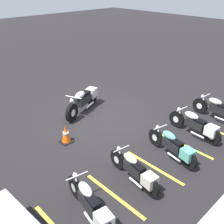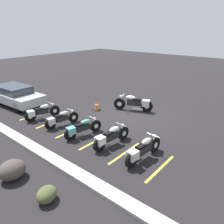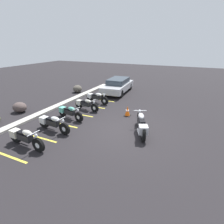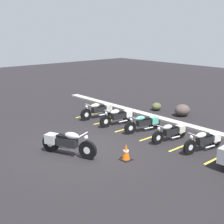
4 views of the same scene
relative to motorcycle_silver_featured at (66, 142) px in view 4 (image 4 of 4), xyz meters
The scene contains 17 objects.
ground 0.95m from the motorcycle_silver_featured, 90.26° to the left, with size 60.00×60.00×0.00m, color black.
motorcycle_silver_featured is the anchor object (origin of this frame).
parked_bike_0 5.41m from the motorcycle_silver_featured, 127.21° to the left, with size 0.61×2.16×0.85m.
parked_bike_1 4.56m from the motorcycle_silver_featured, 110.62° to the left, with size 0.60×2.11×0.83m.
parked_bike_2 4.44m from the motorcycle_silver_featured, 89.72° to the left, with size 0.71×2.00×0.80m.
parked_bike_3 4.70m from the motorcycle_silver_featured, 68.75° to the left, with size 0.61×1.96×0.77m.
parked_bike_4 5.58m from the motorcycle_silver_featured, 53.28° to the left, with size 0.70×2.03×0.80m.
concrete_curb 6.58m from the motorcycle_silver_featured, 90.03° to the left, with size 18.00×0.50×0.12m, color #A8A399.
landscape_rock_1 8.10m from the motorcycle_silver_featured, 93.21° to the left, with size 0.93×0.81×0.67m, color #4C3F3C.
landscape_rock_2 8.28m from the motorcycle_silver_featured, 105.85° to the left, with size 0.67×0.57×0.46m, color #4D5330.
traffic_cone 2.39m from the motorcycle_silver_featured, 36.64° to the left, with size 0.40×0.40×0.64m.
stall_line_0 5.99m from the motorcycle_silver_featured, 133.39° to the left, with size 0.10×2.10×0.00m, color gold.
stall_line_1 5.02m from the motorcycle_silver_featured, 119.54° to the left, with size 0.10×2.10×0.00m, color gold.
stall_line_2 4.45m from the motorcycle_silver_featured, 100.66° to the left, with size 0.10×2.10×0.00m, color gold.
stall_line_3 4.45m from the motorcycle_silver_featured, 79.23° to the left, with size 0.10×2.10×0.00m, color gold.
stall_line_4 5.02m from the motorcycle_silver_featured, 60.37° to the left, with size 0.10×2.10×0.00m, color gold.
stall_line_5 6.00m from the motorcycle_silver_featured, 46.56° to the left, with size 0.10×2.10×0.00m, color gold.
Camera 4 is at (9.79, -6.96, 4.77)m, focal length 50.00 mm.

